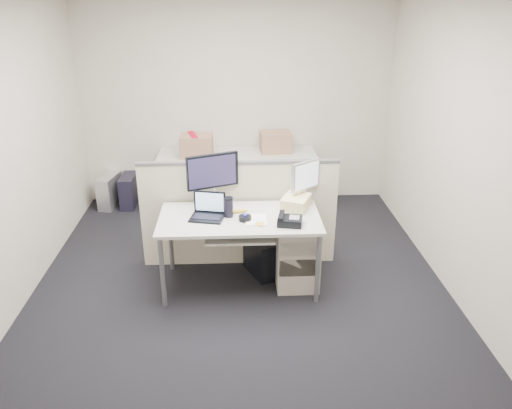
{
  "coord_description": "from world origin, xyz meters",
  "views": [
    {
      "loc": [
        -0.04,
        -4.21,
        2.68
      ],
      "look_at": [
        0.16,
        0.15,
        0.79
      ],
      "focal_mm": 35.0,
      "sensor_mm": 36.0,
      "label": 1
    }
  ],
  "objects_px": {
    "desk": "(240,223)",
    "desk_phone": "(290,221)",
    "laptop": "(207,207)",
    "monitor_main": "(213,179)"
  },
  "relations": [
    {
      "from": "monitor_main",
      "to": "laptop",
      "type": "xyz_separation_m",
      "value": [
        -0.05,
        -0.34,
        -0.14
      ]
    },
    {
      "from": "monitor_main",
      "to": "laptop",
      "type": "height_order",
      "value": "monitor_main"
    },
    {
      "from": "monitor_main",
      "to": "laptop",
      "type": "distance_m",
      "value": 0.37
    },
    {
      "from": "monitor_main",
      "to": "laptop",
      "type": "bearing_deg",
      "value": -119.73
    },
    {
      "from": "laptop",
      "to": "desk",
      "type": "bearing_deg",
      "value": 15.98
    },
    {
      "from": "laptop",
      "to": "desk_phone",
      "type": "distance_m",
      "value": 0.77
    },
    {
      "from": "monitor_main",
      "to": "desk_phone",
      "type": "xyz_separation_m",
      "value": [
        0.7,
        -0.5,
        -0.22
      ]
    },
    {
      "from": "desk",
      "to": "laptop",
      "type": "distance_m",
      "value": 0.35
    },
    {
      "from": "desk",
      "to": "desk_phone",
      "type": "bearing_deg",
      "value": -21.81
    },
    {
      "from": "desk",
      "to": "laptop",
      "type": "xyz_separation_m",
      "value": [
        -0.3,
        -0.02,
        0.18
      ]
    }
  ]
}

